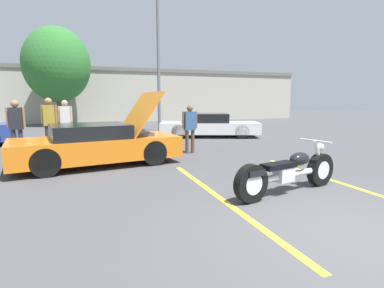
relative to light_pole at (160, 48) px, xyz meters
name	(u,v)px	position (x,y,z in m)	size (l,w,h in m)	color
ground_plane	(355,235)	(-0.78, -14.20, -4.66)	(80.00, 80.00, 0.00)	#474749
parking_stripe_foreground	(220,198)	(-1.84, -12.22, -4.66)	(0.12, 5.21, 0.01)	yellow
parking_stripe_middle	(342,183)	(1.02, -12.22, -4.66)	(0.12, 5.21, 0.01)	yellow
far_building	(125,94)	(-0.78, 10.18, -2.33)	(32.00, 4.20, 4.40)	#B2AD9E
light_pole	(160,48)	(0.00, 0.00, 0.00)	(1.21, 0.28, 8.55)	slate
tree_background	(57,65)	(-5.78, 5.72, -0.52)	(4.38, 4.38, 6.66)	brown
motorcycle	(288,173)	(-0.50, -12.39, -4.26)	(2.59, 0.90, 0.97)	black
show_car_hood_open	(98,144)	(-3.80, -8.48, -4.09)	(4.56, 2.55, 2.00)	orange
parked_car_right_row	(209,126)	(1.52, -3.60, -4.12)	(5.01, 3.24, 1.13)	white
spectator_near_motorcycle	(16,123)	(-6.13, -6.44, -3.60)	(0.52, 0.23, 1.77)	#333338
spectator_by_show_car	(65,119)	(-4.83, -4.46, -3.61)	(0.52, 0.23, 1.77)	gray
spectator_midground	(49,119)	(-5.26, -5.73, -3.55)	(0.52, 0.24, 1.85)	#333338
spectator_far_lot	(190,125)	(-0.83, -7.62, -3.72)	(0.52, 0.21, 1.60)	brown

